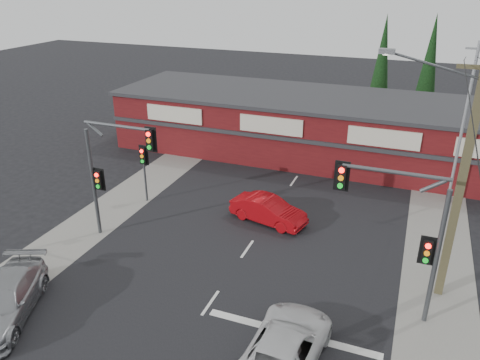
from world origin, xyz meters
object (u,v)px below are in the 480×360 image
(white_suv, at_px, (285,347))
(red_sedan, at_px, (268,210))
(silver_suv, at_px, (4,300))
(shop_building, at_px, (301,124))
(utility_pole, at_px, (459,172))

(white_suv, xyz_separation_m, red_sedan, (-3.54, 9.15, -0.02))
(silver_suv, bearing_deg, white_suv, -14.87)
(silver_suv, distance_m, shop_building, 22.36)
(white_suv, distance_m, silver_suv, 10.70)
(red_sedan, distance_m, shop_building, 10.95)
(white_suv, height_order, utility_pole, utility_pole)
(shop_building, distance_m, utility_pole, 17.15)
(silver_suv, bearing_deg, utility_pole, 2.87)
(red_sedan, distance_m, utility_pole, 10.06)
(shop_building, height_order, utility_pole, utility_pole)
(red_sedan, height_order, shop_building, shop_building)
(red_sedan, bearing_deg, utility_pole, -97.59)
(silver_suv, relative_size, red_sedan, 1.23)
(red_sedan, height_order, utility_pole, utility_pole)
(red_sedan, bearing_deg, white_suv, -145.35)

